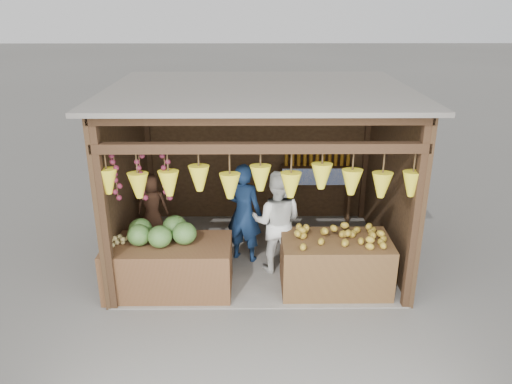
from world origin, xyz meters
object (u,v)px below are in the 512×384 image
counter_right (335,264)px  man_standing (244,213)px  counter_left (169,267)px  vendor_seated (152,205)px  woman_standing (277,222)px

counter_right → man_standing: 1.59m
counter_left → man_standing: size_ratio=1.09×
counter_left → man_standing: man_standing is taller
man_standing → counter_right: bearing=168.9°
man_standing → counter_left: bearing=63.3°
man_standing → vendor_seated: size_ratio=1.61×
counter_right → man_standing: size_ratio=0.94×
counter_right → man_standing: (-1.28, 0.85, 0.41)m
counter_left → vendor_seated: 1.31m
man_standing → woman_standing: (0.49, -0.31, -0.00)m
woman_standing → vendor_seated: (-1.93, 0.58, 0.03)m
vendor_seated → woman_standing: bearing=164.8°
counter_left → counter_right: counter_right is taller
woman_standing → vendor_seated: bearing=-6.4°
counter_right → vendor_seated: bearing=157.7°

